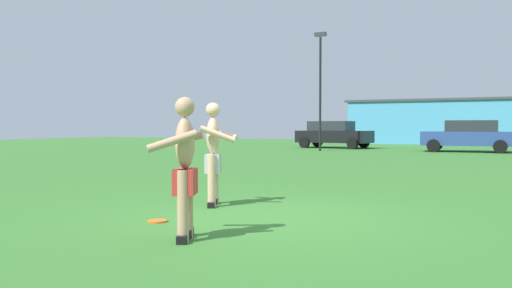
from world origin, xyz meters
name	(u,v)px	position (x,y,z in m)	size (l,w,h in m)	color
ground_plane	(266,217)	(0.00, 0.00, 0.00)	(80.00, 80.00, 0.00)	#38752D
player_near	(213,151)	(-1.24, 0.59, 0.90)	(0.75, 0.72, 1.70)	black
player_in_red	(184,165)	(-0.19, -1.75, 0.86)	(0.72, 0.78, 1.64)	black
frisbee	(157,221)	(-1.15, -1.01, 0.01)	(0.27, 0.27, 0.03)	orange
car_black_near_post	(333,134)	(-6.49, 22.69, 0.82)	(4.45, 2.34, 1.58)	black
car_blue_far_end	(468,135)	(1.00, 21.28, 0.82)	(4.39, 2.21, 1.58)	#2D478C
lamp_post	(320,79)	(-5.95, 18.87, 3.73)	(0.60, 0.24, 6.13)	black
outbuilding_behind_lot	(437,122)	(-2.10, 33.49, 1.60)	(12.28, 5.99, 3.19)	#4C9ED1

